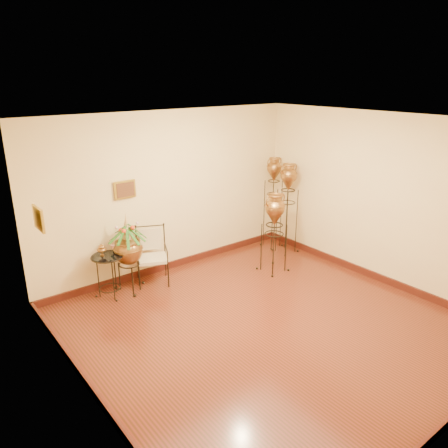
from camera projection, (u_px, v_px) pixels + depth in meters
ground at (267, 325)px, 6.14m from camera, size 5.00×5.00×0.00m
room_shell at (270, 207)px, 5.57m from camera, size 5.02×5.02×2.81m
amphora_tall at (273, 202)px, 8.68m from camera, size 0.41×0.41×1.84m
amphora_mid at (287, 208)px, 8.40m from camera, size 0.45×0.45×1.79m
amphora_short at (274, 233)px, 7.62m from camera, size 0.55×0.55×1.44m
planter_urn at (128, 247)px, 6.91m from camera, size 0.79×0.79×1.33m
armchair at (152, 256)px, 7.23m from camera, size 0.70×0.68×0.96m
side_table at (109, 275)px, 6.82m from camera, size 0.56×0.56×0.88m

